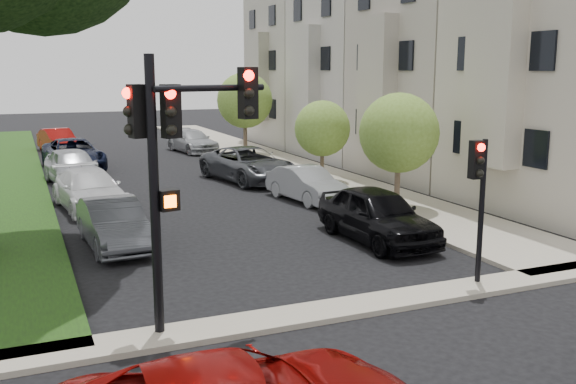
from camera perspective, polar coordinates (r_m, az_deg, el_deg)
name	(u,v)px	position (r m, az deg, el deg)	size (l,w,h in m)	color
ground	(396,349)	(12.02, 9.59, -13.62)	(140.00, 140.00, 0.00)	black
sidewalk_right	(267,158)	(35.87, -1.89, 3.01)	(3.50, 44.00, 0.12)	#A69B88
sidewalk_cross	(344,309)	(13.59, 5.01, -10.28)	(60.00, 1.00, 0.12)	#A69B88
house_b	(451,25)	(30.87, 14.27, 14.21)	(7.70, 7.55, 15.97)	#AEA59C
house_c	(368,33)	(37.14, 7.09, 13.83)	(7.70, 7.55, 15.97)	#9E9E9E
house_d	(311,39)	(43.79, 2.06, 13.44)	(7.70, 7.55, 15.97)	gray
small_tree_a	(399,133)	(22.64, 9.82, 5.19)	(2.78, 2.78, 4.17)	brown
small_tree_b	(322,129)	(27.94, 3.07, 5.65)	(2.43, 2.43, 3.65)	brown
small_tree_c	(245,101)	(37.32, -3.86, 8.12)	(3.19, 3.19, 4.79)	brown
traffic_signal_main	(175,145)	(11.78, -10.02, 4.10)	(2.56, 0.72, 5.22)	black
traffic_signal_secondary	(479,185)	(15.01, 16.60, 0.57)	(0.43, 0.35, 3.43)	black
car_parked_0	(377,215)	(18.80, 7.94, -2.01)	(1.88, 4.68, 1.60)	black
car_parked_1	(306,184)	(24.38, 1.64, 0.71)	(1.39, 4.00, 1.32)	#999BA0
car_parked_2	(249,164)	(28.77, -3.52, 2.47)	(2.55, 5.52, 1.53)	#3F4247
car_parked_4	(192,141)	(39.45, -8.50, 4.50)	(1.88, 4.62, 1.34)	#999BA0
car_parked_5	(114,224)	(18.66, -15.25, -2.75)	(1.45, 4.15, 1.37)	#3F4247
car_parked_6	(90,190)	(23.95, -17.22, 0.17)	(2.00, 4.92, 1.43)	silver
car_parked_7	(73,167)	(29.38, -18.61, 2.16)	(1.89, 4.70, 1.60)	#999BA0
car_parked_8	(74,154)	(34.08, -18.52, 3.23)	(2.52, 5.48, 1.52)	black
car_parked_9	(58,141)	(41.36, -19.76, 4.33)	(1.50, 4.31, 1.42)	maroon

